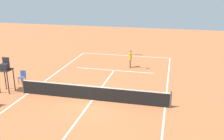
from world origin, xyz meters
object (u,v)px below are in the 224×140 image
player_serving (131,57)px  courtside_chair_mid (22,76)px  tennis_ball (140,77)px  umpire_chair (5,69)px

player_serving → courtside_chair_mid: player_serving is taller
player_serving → courtside_chair_mid: bearing=-47.3°
tennis_ball → umpire_chair: 10.01m
player_serving → umpire_chair: (7.35, 7.33, 0.63)m
tennis_ball → umpire_chair: bearing=30.2°
player_serving → umpire_chair: size_ratio=0.68×
tennis_ball → player_serving: bearing=-63.1°
umpire_chair → tennis_ball: bearing=-149.8°
tennis_ball → courtside_chair_mid: (8.44, 3.27, 0.50)m
player_serving → umpire_chair: bearing=-40.2°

